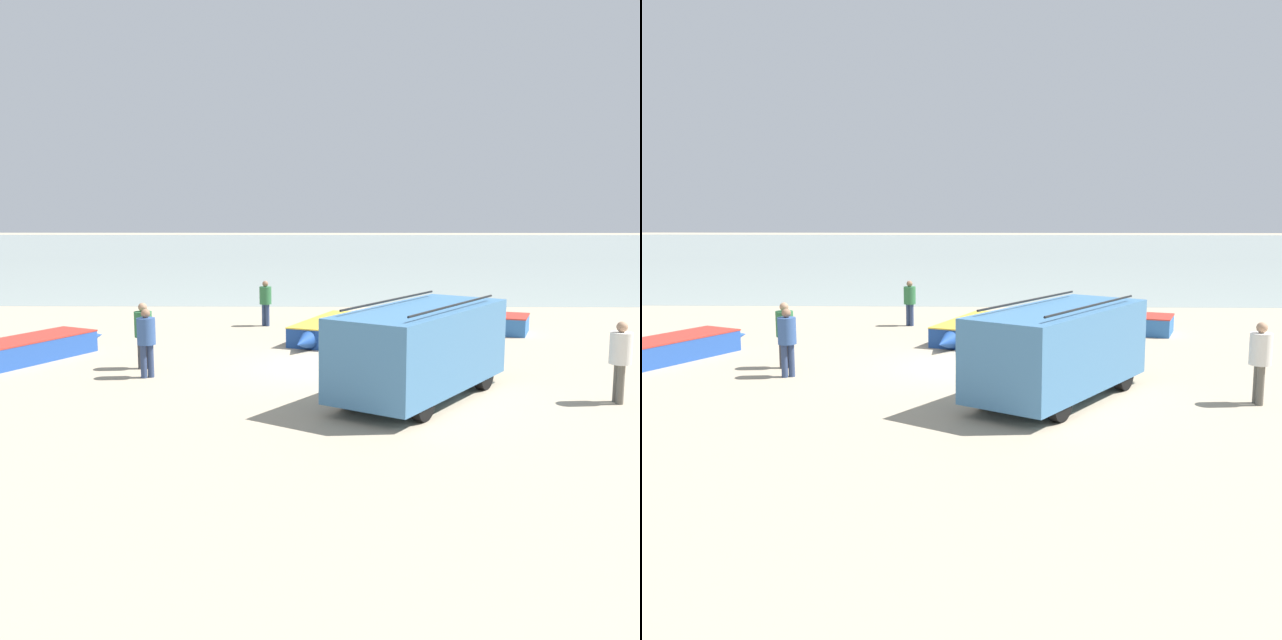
# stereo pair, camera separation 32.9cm
# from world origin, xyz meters

# --- Properties ---
(ground_plane) EXTENTS (200.00, 200.00, 0.00)m
(ground_plane) POSITION_xyz_m (0.00, 0.00, 0.00)
(ground_plane) COLOR tan
(sea_water) EXTENTS (120.00, 80.00, 0.01)m
(sea_water) POSITION_xyz_m (0.00, 52.00, 0.00)
(sea_water) COLOR #99A89E
(sea_water) RESTS_ON ground_plane
(parked_van) EXTENTS (4.53, 5.45, 2.21)m
(parked_van) POSITION_xyz_m (2.14, -3.38, 1.15)
(parked_van) COLOR teal
(parked_van) RESTS_ON ground_plane
(fishing_rowboat_0) EXTENTS (3.25, 5.04, 0.64)m
(fishing_rowboat_0) POSITION_xyz_m (-8.39, 0.67, 0.32)
(fishing_rowboat_0) COLOR #234CA3
(fishing_rowboat_0) RESTS_ON ground_plane
(fishing_rowboat_1) EXTENTS (3.84, 2.54, 0.62)m
(fishing_rowboat_1) POSITION_xyz_m (5.24, 5.71, 0.31)
(fishing_rowboat_1) COLOR #2D66AD
(fishing_rowboat_1) RESTS_ON ground_plane
(fishing_rowboat_2) EXTENTS (2.91, 5.02, 0.64)m
(fishing_rowboat_2) POSITION_xyz_m (0.11, 4.05, 0.32)
(fishing_rowboat_2) COLOR navy
(fishing_rowboat_2) RESTS_ON ground_plane
(fisherman_0) EXTENTS (0.43, 0.43, 1.64)m
(fisherman_0) POSITION_xyz_m (-2.25, 6.84, 0.98)
(fisherman_0) COLOR navy
(fisherman_0) RESTS_ON ground_plane
(fisherman_1) EXTENTS (0.48, 0.48, 1.82)m
(fisherman_1) POSITION_xyz_m (6.46, -3.75, 1.09)
(fisherman_1) COLOR #5B564C
(fisherman_1) RESTS_ON ground_plane
(fisherman_2) EXTENTS (0.47, 0.47, 1.78)m
(fisherman_2) POSITION_xyz_m (-4.88, -0.38, 1.06)
(fisherman_2) COLOR #38383D
(fisherman_2) RESTS_ON ground_plane
(fisherman_3) EXTENTS (0.46, 0.46, 1.76)m
(fisherman_3) POSITION_xyz_m (-4.54, -1.44, 1.05)
(fisherman_3) COLOR navy
(fisherman_3) RESTS_ON ground_plane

